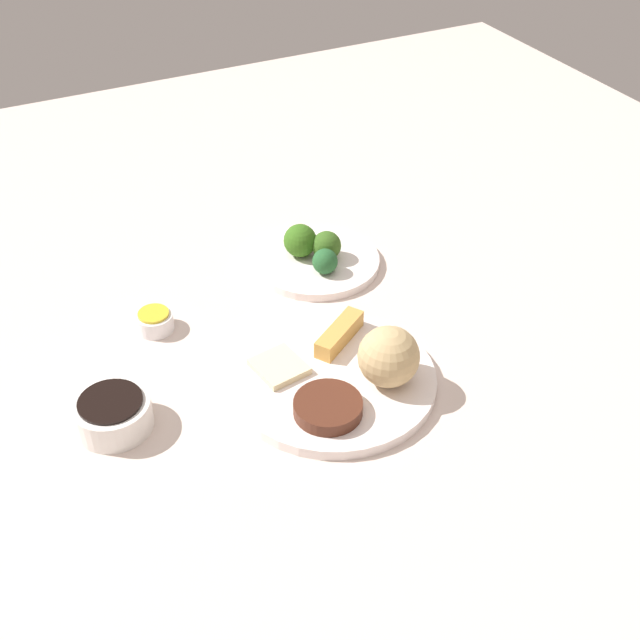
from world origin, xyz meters
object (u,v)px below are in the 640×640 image
object	(u,v)px
broccoli_plate	(317,261)
soy_sauce_bowl	(113,414)
main_plate	(333,379)
sauce_ramekin_hot_mustard	(155,322)

from	to	relation	value
broccoli_plate	soy_sauce_bowl	size ratio (longest dim) A/B	2.06
main_plate	soy_sauce_bowl	distance (m)	0.30
broccoli_plate	sauce_ramekin_hot_mustard	distance (m)	0.29
soy_sauce_bowl	sauce_ramekin_hot_mustard	distance (m)	0.20
soy_sauce_bowl	main_plate	bearing A→B (deg)	79.32
main_plate	sauce_ramekin_hot_mustard	xyz separation A→B (m)	(-0.23, -0.18, 0.01)
broccoli_plate	soy_sauce_bowl	distance (m)	0.45
main_plate	sauce_ramekin_hot_mustard	distance (m)	0.29
main_plate	broccoli_plate	bearing A→B (deg)	158.10
sauce_ramekin_hot_mustard	soy_sauce_bowl	bearing A→B (deg)	-32.45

